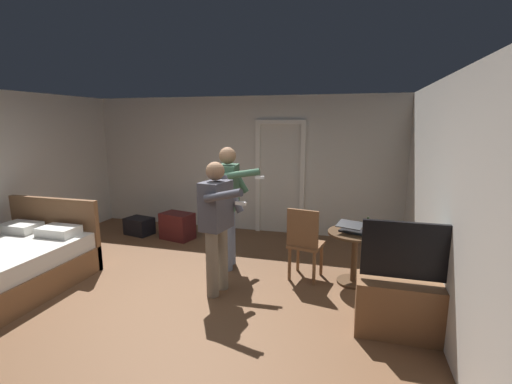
{
  "coord_description": "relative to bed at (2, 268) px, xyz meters",
  "views": [
    {
      "loc": [
        2.11,
        -3.53,
        2.1
      ],
      "look_at": [
        0.97,
        0.6,
        1.25
      ],
      "focal_mm": 25.14,
      "sensor_mm": 36.0,
      "label": 1
    }
  ],
  "objects": [
    {
      "name": "ground_plane",
      "position": [
        2.06,
        0.33,
        -0.3
      ],
      "size": [
        6.6,
        6.6,
        0.0
      ],
      "primitive_type": "plane",
      "color": "brown"
    },
    {
      "name": "wall_back",
      "position": [
        2.06,
        3.39,
        0.98
      ],
      "size": [
        6.24,
        0.12,
        2.57
      ],
      "primitive_type": "cube",
      "color": "beige",
      "rests_on": "ground_plane"
    },
    {
      "name": "wall_right",
      "position": [
        5.12,
        0.33,
        0.98
      ],
      "size": [
        0.12,
        6.24,
        2.57
      ],
      "primitive_type": "cube",
      "color": "beige",
      "rests_on": "ground_plane"
    },
    {
      "name": "doorway_frame",
      "position": [
        2.84,
        3.31,
        0.92
      ],
      "size": [
        0.93,
        0.08,
        2.13
      ],
      "color": "white",
      "rests_on": "ground_plane"
    },
    {
      "name": "bed",
      "position": [
        0.0,
        0.0,
        0.0
      ],
      "size": [
        1.49,
        1.97,
        1.02
      ],
      "color": "brown",
      "rests_on": "ground_plane"
    },
    {
      "name": "tv_flatscreen",
      "position": [
        4.76,
        0.33,
        0.05
      ],
      "size": [
        1.01,
        0.4,
        1.17
      ],
      "color": "brown",
      "rests_on": "ground_plane"
    },
    {
      "name": "side_table",
      "position": [
        4.24,
        1.41,
        0.17
      ],
      "size": [
        0.71,
        0.71,
        0.7
      ],
      "color": "#4C331E",
      "rests_on": "ground_plane"
    },
    {
      "name": "laptop",
      "position": [
        4.19,
        1.37,
        0.45
      ],
      "size": [
        0.41,
        0.42,
        0.15
      ],
      "color": "black",
      "rests_on": "side_table"
    },
    {
      "name": "bottle_on_table",
      "position": [
        4.38,
        1.33,
        0.49
      ],
      "size": [
        0.06,
        0.06,
        0.23
      ],
      "color": "black",
      "rests_on": "side_table"
    },
    {
      "name": "wooden_chair",
      "position": [
        3.59,
        1.34,
        0.24
      ],
      "size": [
        0.49,
        0.49,
        0.99
      ],
      "color": "brown",
      "rests_on": "ground_plane"
    },
    {
      "name": "person_blue_shirt",
      "position": [
        2.62,
        0.69,
        0.64
      ],
      "size": [
        0.65,
        0.64,
        1.64
      ],
      "color": "gray",
      "rests_on": "ground_plane"
    },
    {
      "name": "person_striped_shirt",
      "position": [
        2.48,
        1.49,
        0.72
      ],
      "size": [
        0.73,
        0.6,
        1.75
      ],
      "color": "slate",
      "rests_on": "ground_plane"
    },
    {
      "name": "suitcase_dark",
      "position": [
        1.14,
        2.44,
        -0.06
      ],
      "size": [
        0.64,
        0.49,
        0.48
      ],
      "primitive_type": "cube",
      "rotation": [
        0.0,
        0.0,
        -0.24
      ],
      "color": "#4C1919",
      "rests_on": "ground_plane"
    },
    {
      "name": "suitcase_small",
      "position": [
        0.31,
        2.49,
        -0.15
      ],
      "size": [
        0.55,
        0.45,
        0.32
      ],
      "primitive_type": "cube",
      "rotation": [
        0.0,
        0.0,
        -0.22
      ],
      "color": "black",
      "rests_on": "ground_plane"
    }
  ]
}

